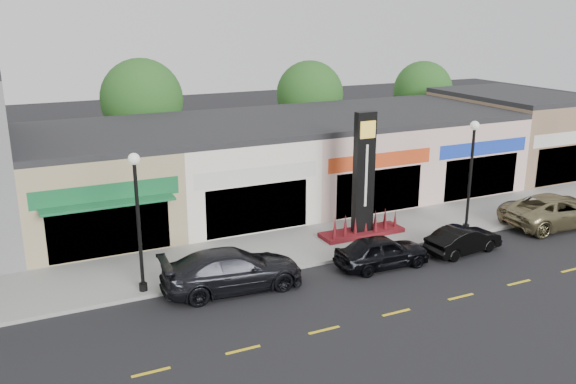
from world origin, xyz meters
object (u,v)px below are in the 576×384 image
lamp_west_near (138,209)px  car_dark_sedan (232,270)px  lamp_east_near (471,165)px  car_gold_suv (557,210)px  pylon_sign (363,193)px  car_black_sedan (382,251)px  car_black_conv (463,240)px

lamp_west_near → car_dark_sedan: 4.37m
lamp_east_near → car_gold_suv: (4.91, -1.11, -2.66)m
pylon_sign → car_gold_suv: size_ratio=1.02×
lamp_west_near → car_dark_sedan: size_ratio=0.97×
car_dark_sedan → car_gold_suv: 17.61m
lamp_west_near → lamp_east_near: (16.00, 0.00, 0.00)m
car_black_sedan → car_gold_suv: (11.05, 0.63, 0.11)m
car_black_conv → car_dark_sedan: bearing=79.1°
car_black_conv → car_gold_suv: 6.86m
car_black_sedan → car_gold_suv: 11.07m
lamp_east_near → lamp_west_near: bearing=180.0°
lamp_east_near → car_black_sedan: size_ratio=1.32×
lamp_west_near → car_gold_suv: bearing=-3.1°
pylon_sign → car_black_sedan: pylon_sign is taller
lamp_west_near → lamp_east_near: same height
car_dark_sedan → car_black_sedan: size_ratio=1.36×
lamp_west_near → car_gold_suv: (20.91, -1.11, -2.66)m
pylon_sign → lamp_east_near: bearing=-18.7°
lamp_west_near → car_black_conv: size_ratio=1.46×
car_dark_sedan → car_gold_suv: car_gold_suv is taller
pylon_sign → car_dark_sedan: pylon_sign is taller
lamp_east_near → car_black_sedan: (-6.14, -1.74, -2.77)m
car_black_sedan → lamp_east_near: bearing=-72.0°
lamp_west_near → car_black_sedan: size_ratio=1.32×
lamp_west_near → car_black_sedan: lamp_west_near is taller
lamp_west_near → car_black_sedan: 10.39m
car_black_sedan → car_black_conv: 4.26m
lamp_east_near → car_dark_sedan: (-12.70, -1.07, -2.66)m
lamp_east_near → pylon_sign: size_ratio=0.91×
car_gold_suv → car_dark_sedan: bearing=93.1°
car_dark_sedan → car_black_conv: (10.81, -0.91, -0.20)m
pylon_sign → car_black_sedan: (-1.14, -3.44, -1.57)m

